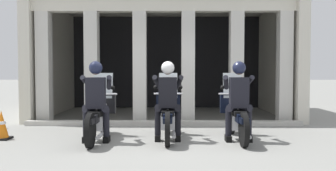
% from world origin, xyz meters
% --- Properties ---
extents(ground_plane, '(80.00, 80.00, 0.00)m').
position_xyz_m(ground_plane, '(0.00, 3.00, 0.00)').
color(ground_plane, gray).
extents(station_building, '(7.51, 4.52, 3.55)m').
position_xyz_m(station_building, '(-0.13, 4.43, 2.14)').
color(station_building, black).
rests_on(station_building, ground).
extents(kerb_strip, '(7.01, 0.24, 0.12)m').
position_xyz_m(kerb_strip, '(-0.13, 1.77, 0.06)').
color(kerb_strip, '#B7B5AD').
rests_on(kerb_strip, ground).
extents(motorcycle_left, '(0.62, 2.04, 1.35)m').
position_xyz_m(motorcycle_left, '(-1.39, -0.06, 0.50)').
color(motorcycle_left, black).
rests_on(motorcycle_left, ground).
extents(police_officer_left, '(0.63, 0.61, 1.58)m').
position_xyz_m(police_officer_left, '(-1.40, -0.34, 0.94)').
color(police_officer_left, black).
rests_on(police_officer_left, ground).
extents(motorcycle_center, '(0.62, 2.04, 1.35)m').
position_xyz_m(motorcycle_center, '(0.00, 0.08, 0.50)').
color(motorcycle_center, black).
rests_on(motorcycle_center, ground).
extents(police_officer_center, '(0.63, 0.61, 1.58)m').
position_xyz_m(police_officer_center, '(0.00, -0.20, 0.94)').
color(police_officer_center, black).
rests_on(police_officer_center, ground).
extents(motorcycle_right, '(0.62, 2.04, 1.35)m').
position_xyz_m(motorcycle_right, '(1.40, 0.05, 0.50)').
color(motorcycle_right, black).
rests_on(motorcycle_right, ground).
extents(police_officer_right, '(0.63, 0.61, 1.58)m').
position_xyz_m(police_officer_right, '(1.40, -0.24, 0.94)').
color(police_officer_right, black).
rests_on(police_officer_right, ground).
extents(traffic_cone_flank, '(0.34, 0.34, 0.59)m').
position_xyz_m(traffic_cone_flank, '(-3.39, -0.07, 0.29)').
color(traffic_cone_flank, black).
rests_on(traffic_cone_flank, ground).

